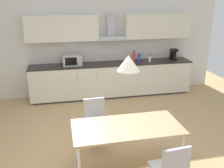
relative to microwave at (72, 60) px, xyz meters
The scene contains 14 objects.
ground_plane 2.85m from the microwave, 82.32° to the right, with size 9.25×8.76×0.02m, color tan.
wall_back 0.62m from the microwave, 44.63° to the left, with size 7.40×0.10×2.86m, color silver.
kitchen_counter 1.21m from the microwave, ahead, with size 4.33×0.62×0.92m.
backsplash_tile 1.10m from the microwave, 15.30° to the left, with size 4.31×0.02×0.57m, color silver.
upper_wall_cabinets 1.31m from the microwave, ahead, with size 4.31×0.40×0.64m.
microwave is the anchor object (origin of this frame).
coffee_maker 2.79m from the microwave, ahead, with size 0.18×0.19×0.30m.
bottle_red 1.64m from the microwave, ahead, with size 0.08×0.08×0.32m.
bottle_white 2.07m from the microwave, ahead, with size 0.07×0.07×0.21m.
bottle_blue 1.79m from the microwave, ahead, with size 0.08×0.08×0.24m.
dining_table 3.17m from the microwave, 78.66° to the right, with size 1.63×0.79×0.74m.
chair_far_left 2.38m from the microwave, 83.90° to the right, with size 0.42×0.42×0.87m.
chair_near_right 4.02m from the microwave, 75.57° to the right, with size 0.44×0.44×0.87m.
pendant_lamp 3.21m from the microwave, 78.66° to the right, with size 0.32×0.32×0.22m, color silver.
Camera 1 is at (-0.64, -3.66, 2.57)m, focal length 40.00 mm.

